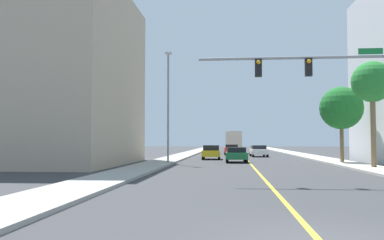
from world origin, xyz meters
The scene contains 14 objects.
ground centered at (0.00, 42.00, 0.00)m, with size 192.00×192.00×0.00m, color #38383A.
sidewalk_left centered at (-7.67, 42.00, 0.07)m, with size 2.67×168.00×0.15m, color #9E9B93.
sidewalk_right centered at (7.67, 42.00, 0.07)m, with size 2.67×168.00×0.15m, color #B2ADA3.
lane_marking_center centered at (0.00, 42.00, 0.00)m, with size 0.16×144.00×0.01m, color yellow.
building_left_near centered at (-16.48, 25.47, 7.11)m, with size 12.66×16.70×14.22m, color tan.
traffic_signal_mast centered at (3.66, 11.68, 4.64)m, with size 9.99×0.36×6.22m.
street_lamp centered at (-6.83, 27.03, 5.19)m, with size 0.56×0.28×9.22m.
palm_mid centered at (8.05, 21.77, 5.88)m, with size 2.82×2.82×7.24m.
palm_far centered at (7.69, 28.67, 4.67)m, with size 3.62×3.62×6.36m.
car_yellow centered at (-3.64, 36.30, 0.76)m, with size 1.95×4.28×1.46m.
car_green centered at (-1.14, 30.11, 0.72)m, with size 1.94×4.21×1.35m.
car_white centered at (1.76, 44.19, 0.73)m, with size 2.05×4.59×1.37m.
car_red centered at (-1.52, 49.47, 0.76)m, with size 2.01×4.48×1.42m.
delivery_truck centered at (-1.07, 58.48, 1.76)m, with size 2.49×8.91×3.34m.
Camera 1 is at (-1.71, -8.57, 1.93)m, focal length 40.35 mm.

